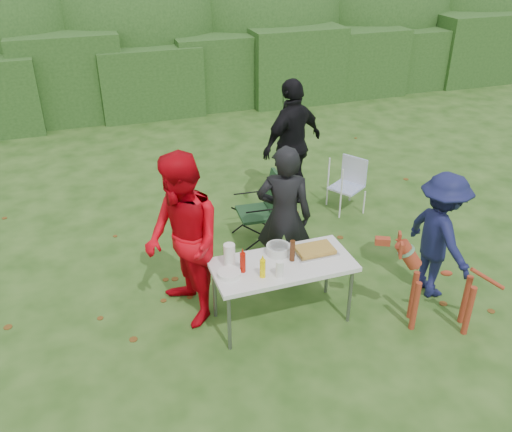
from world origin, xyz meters
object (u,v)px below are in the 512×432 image
object	(u,v)px
person_cook	(284,217)
camping_chair	(258,209)
person_black_puffy	(292,144)
ketchup_bottle	(243,262)
beer_bottle	(292,251)
person_red_jacket	(183,242)
lawn_chair	(347,185)
child	(439,236)
folding_table	(283,267)
dog	(444,286)
mustard_bottle	(263,268)
paper_towel_roll	(229,255)

from	to	relation	value
person_cook	camping_chair	xyz separation A→B (m)	(0.02, 0.97, -0.39)
person_black_puffy	ketchup_bottle	world-z (taller)	person_black_puffy
person_cook	camping_chair	bearing A→B (deg)	-67.95
camping_chair	beer_bottle	xyz separation A→B (m)	(-0.20, -1.65, 0.37)
person_cook	person_red_jacket	world-z (taller)	person_red_jacket
lawn_chair	child	bearing A→B (deg)	57.87
folding_table	ketchup_bottle	bearing A→B (deg)	-178.92
dog	ketchup_bottle	xyz separation A→B (m)	(-2.01, 0.65, 0.33)
beer_bottle	person_cook	bearing A→B (deg)	75.61
person_red_jacket	dog	size ratio (longest dim) A/B	1.76
mustard_bottle	beer_bottle	xyz separation A→B (m)	(0.39, 0.18, 0.02)
folding_table	person_cook	xyz separation A→B (m)	(0.28, 0.69, 0.19)
dog	camping_chair	distance (m)	2.64
person_red_jacket	lawn_chair	world-z (taller)	person_red_jacket
person_cook	mustard_bottle	xyz separation A→B (m)	(-0.57, -0.85, -0.04)
person_cook	child	bearing A→B (deg)	176.72
camping_chair	ketchup_bottle	size ratio (longest dim) A/B	4.42
ketchup_bottle	person_black_puffy	bearing A→B (deg)	57.99
ketchup_bottle	beer_bottle	xyz separation A→B (m)	(0.55, 0.02, 0.01)
folding_table	child	size ratio (longest dim) A/B	0.98
person_cook	beer_bottle	size ratio (longest dim) A/B	7.34
folding_table	mustard_bottle	size ratio (longest dim) A/B	7.50
child	paper_towel_roll	size ratio (longest dim) A/B	5.87
person_cook	person_black_puffy	bearing A→B (deg)	-91.71
folding_table	lawn_chair	xyz separation A→B (m)	(1.86, 2.09, -0.29)
ketchup_bottle	camping_chair	bearing A→B (deg)	65.84
folding_table	camping_chair	world-z (taller)	camping_chair
person_cook	camping_chair	world-z (taller)	person_cook
camping_chair	person_red_jacket	bearing A→B (deg)	48.96
person_cook	beer_bottle	bearing A→B (deg)	98.97
dog	mustard_bottle	xyz separation A→B (m)	(-1.85, 0.50, 0.32)
person_red_jacket	dog	bearing A→B (deg)	56.82
lawn_chair	beer_bottle	bearing A→B (deg)	17.66
person_red_jacket	paper_towel_roll	distance (m)	0.51
folding_table	camping_chair	bearing A→B (deg)	79.55
person_red_jacket	mustard_bottle	world-z (taller)	person_red_jacket
dog	beer_bottle	bearing A→B (deg)	2.40
person_red_jacket	paper_towel_roll	xyz separation A→B (m)	(0.42, -0.27, -0.10)
ketchup_bottle	lawn_chair	bearing A→B (deg)	42.32
person_black_puffy	camping_chair	size ratio (longest dim) A/B	2.02
person_cook	child	world-z (taller)	person_cook
person_black_puffy	ketchup_bottle	xyz separation A→B (m)	(-1.59, -2.55, -0.13)
person_cook	paper_towel_roll	distance (m)	1.00
dog	paper_towel_roll	xyz separation A→B (m)	(-2.11, 0.79, 0.35)
person_black_puffy	child	xyz separation A→B (m)	(0.72, -2.64, -0.22)
child	paper_towel_roll	world-z (taller)	child
folding_table	mustard_bottle	distance (m)	0.36
camping_chair	ketchup_bottle	distance (m)	1.87
child	dog	distance (m)	0.68
person_red_jacket	camping_chair	distance (m)	1.86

